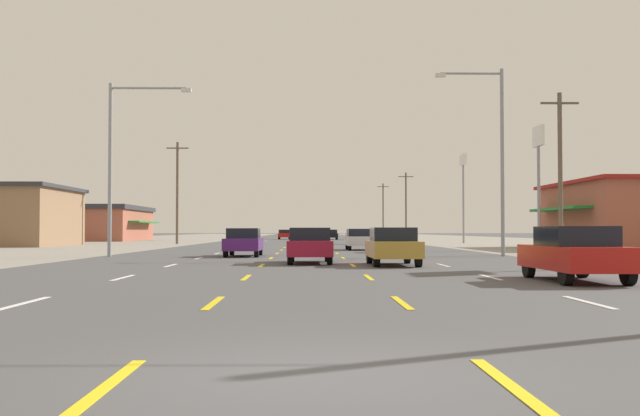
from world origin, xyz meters
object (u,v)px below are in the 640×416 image
Objects in this scene: sedan_inner_right_far at (359,239)px; streetlight_right_row_0 at (496,149)px; pole_sign_right_row_1 at (539,157)px; sedan_center_turn_mid at (310,245)px; sedan_inner_left_distant_b at (284,234)px; streetlight_left_row_0 at (119,155)px; hatchback_far_right_farthest at (352,234)px; sedan_inner_right_farther at (331,234)px; sedan_far_right_nearest at (575,253)px; pole_sign_right_row_2 at (463,175)px; sedan_inner_right_near at (393,246)px; sedan_inner_left_midfar at (244,242)px; hatchback_center_turn_distant_a at (308,234)px.

streetlight_right_row_0 reaches higher than sedan_inner_right_far.
sedan_center_turn_mid is at bearing -127.25° from pole_sign_right_row_1.
streetlight_left_row_0 reaches higher than sedan_inner_left_distant_b.
sedan_center_turn_mid is at bearing -99.55° from sedan_inner_right_far.
hatchback_far_right_farthest reaches higher than sedan_inner_right_far.
sedan_far_right_nearest is at bearing -87.72° from sedan_inner_right_farther.
sedan_inner_right_farther is at bearing 95.10° from streetlight_right_row_0.
sedan_inner_left_distant_b is at bearing 107.53° from pole_sign_right_row_1.
sedan_center_turn_mid is 0.47× the size of pole_sign_right_row_2.
pole_sign_right_row_2 is at bearing 88.83° from pole_sign_right_row_1.
streetlight_left_row_0 is at bearing -100.66° from sedan_inner_right_farther.
pole_sign_right_row_1 is 0.88× the size of streetlight_right_row_0.
sedan_inner_right_near is 1.00× the size of sedan_inner_left_midfar.
hatchback_center_turn_distant_a is at bearing 82.47° from streetlight_left_row_0.
hatchback_center_turn_distant_a is at bearing 89.94° from sedan_center_turn_mid.
sedan_center_turn_mid is 83.23m from sedan_inner_left_distant_b.
pole_sign_right_row_2 reaches higher than pole_sign_right_row_1.
hatchback_center_turn_distant_a is (-3.12, 84.39, 0.03)m from sedan_inner_right_near.
sedan_inner_right_near is 22.82m from sedan_inner_right_far.
pole_sign_right_row_1 is 14.79m from streetlight_right_row_0.
pole_sign_right_row_1 is (15.99, -61.35, 5.69)m from hatchback_center_turn_distant_a.
streetlight_left_row_0 is (-16.78, 18.97, 4.49)m from sedan_far_right_nearest.
sedan_inner_left_midfar is at bearing -97.75° from hatchback_far_right_farthest.
sedan_inner_left_midfar is 0.52× the size of pole_sign_right_row_1.
streetlight_right_row_0 is at bearing 0.00° from streetlight_left_row_0.
streetlight_right_row_0 reaches higher than pole_sign_right_row_2.
pole_sign_right_row_1 is at bearing -75.39° from hatchback_center_turn_distant_a.
sedan_inner_right_farther is at bearing 102.51° from pole_sign_right_row_1.
sedan_inner_left_distant_b is at bearing 96.36° from sedan_far_right_nearest.
hatchback_center_turn_distant_a is at bearing -10.55° from sedan_inner_left_distant_b.
sedan_far_right_nearest is 13.16m from sedan_center_turn_mid.
sedan_center_turn_mid is at bearing -38.59° from streetlight_left_row_0.
sedan_far_right_nearest is 1.00× the size of sedan_inner_left_midfar.
pole_sign_right_row_1 is at bearing 60.82° from sedan_inner_right_near.
sedan_inner_left_distant_b is at bearing 85.24° from streetlight_left_row_0.
hatchback_center_turn_distant_a is at bearing 87.30° from sedan_inner_left_midfar.
streetlight_left_row_0 reaches higher than sedan_inner_right_far.
streetlight_right_row_0 is at bearing 38.81° from sedan_center_turn_mid.
sedan_inner_right_far is 0.47× the size of pole_sign_right_row_2.
streetlight_left_row_0 is (-13.23, -70.27, 4.49)m from sedan_inner_right_farther.
sedan_inner_right_near is 1.15× the size of hatchback_far_right_farthest.
hatchback_far_right_farthest is at bearing 87.64° from sedan_inner_right_near.
sedan_inner_left_midfar is 14.38m from sedan_inner_right_far.
pole_sign_right_row_2 reaches higher than sedan_center_turn_mid.
sedan_far_right_nearest is 1.00× the size of sedan_inner_right_farther.
sedan_inner_right_farther is at bearing -52.62° from hatchback_center_turn_distant_a.
sedan_inner_right_farther is 5.39m from hatchback_far_right_farthest.
streetlight_left_row_0 reaches higher than hatchback_center_turn_distant_a.
sedan_far_right_nearest is 1.00× the size of sedan_inner_right_far.
sedan_inner_left_midfar is 70.11m from sedan_inner_right_farther.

